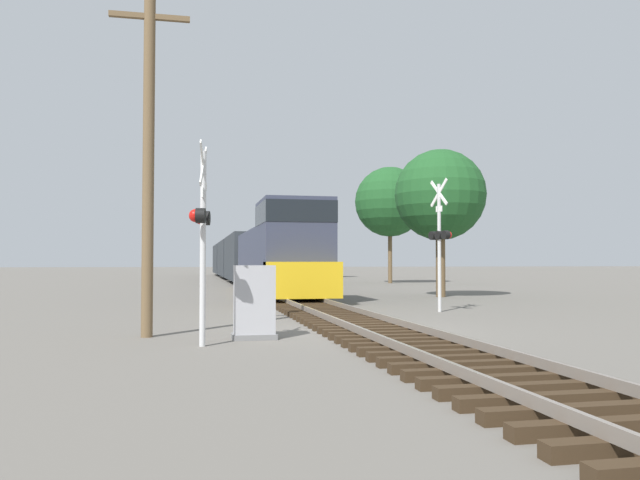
{
  "coord_description": "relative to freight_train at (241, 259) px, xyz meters",
  "views": [
    {
      "loc": [
        -4.24,
        -14.73,
        1.69
      ],
      "look_at": [
        -0.78,
        1.95,
        2.29
      ],
      "focal_mm": 35.0,
      "sensor_mm": 36.0,
      "label": 1
    }
  ],
  "objects": [
    {
      "name": "ground_plane",
      "position": [
        0.0,
        -38.94,
        -1.95
      ],
      "size": [
        400.0,
        400.0,
        0.0
      ],
      "primitive_type": "plane",
      "color": "#666059"
    },
    {
      "name": "rail_track_bed",
      "position": [
        0.0,
        -38.94,
        -1.81
      ],
      "size": [
        2.6,
        160.0,
        0.31
      ],
      "color": "#382819",
      "rests_on": "ground"
    },
    {
      "name": "freight_train",
      "position": [
        0.0,
        0.0,
        0.0
      ],
      "size": [
        2.89,
        62.16,
        4.28
      ],
      "color": "#33384C",
      "rests_on": "ground"
    },
    {
      "name": "crossing_signal_near",
      "position": [
        -4.03,
        -40.92,
        0.46
      ],
      "size": [
        0.45,
        1.01,
        4.1
      ],
      "rotation": [
        0.0,
        0.0,
        -1.73
      ],
      "color": "silver",
      "rests_on": "ground"
    },
    {
      "name": "crossing_signal_far",
      "position": [
        4.06,
        -33.77,
        0.58
      ],
      "size": [
        0.53,
        1.01,
        4.51
      ],
      "rotation": [
        0.0,
        0.0,
        1.83
      ],
      "color": "silver",
      "rests_on": "ground"
    },
    {
      "name": "relay_cabinet",
      "position": [
        -2.87,
        -39.93,
        -1.15
      ],
      "size": [
        0.97,
        0.64,
        1.62
      ],
      "color": "slate",
      "rests_on": "ground"
    },
    {
      "name": "utility_pole",
      "position": [
        -5.2,
        -39.11,
        2.17
      ],
      "size": [
        1.8,
        0.26,
        7.91
      ],
      "color": "brown",
      "rests_on": "ground"
    },
    {
      "name": "tree_far_right",
      "position": [
        7.61,
        -25.32,
        2.99
      ],
      "size": [
        4.41,
        4.41,
        7.17
      ],
      "color": "brown",
      "rests_on": "ground"
    },
    {
      "name": "tree_mid_background",
      "position": [
        11.4,
        -5.98,
        4.57
      ],
      "size": [
        5.61,
        5.61,
        9.33
      ],
      "color": "brown",
      "rests_on": "ground"
    },
    {
      "name": "tree_deep_background",
      "position": [
        9.0,
        12.88,
        3.3
      ],
      "size": [
        4.61,
        4.61,
        7.59
      ],
      "color": "brown",
      "rests_on": "ground"
    }
  ]
}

